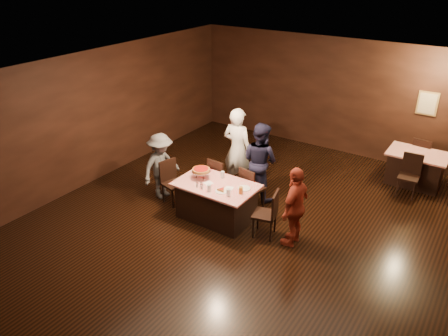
{
  "coord_description": "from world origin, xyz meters",
  "views": [
    {
      "loc": [
        3.67,
        -5.86,
        4.83
      ],
      "look_at": [
        -0.66,
        0.65,
        1.0
      ],
      "focal_mm": 35.0,
      "sensor_mm": 36.0,
      "label": 1
    }
  ],
  "objects_px": {
    "chair_far_right": "(253,188)",
    "diner_grey_knit": "(161,166)",
    "chair_far_left": "(221,178)",
    "glass_back": "(223,175)",
    "pizza_stand": "(201,170)",
    "glass_front_left": "(209,188)",
    "diner_navy_hoodie": "(260,161)",
    "glass_front_right": "(228,193)",
    "diner_white_jacket": "(237,150)",
    "diner_red_shirt": "(295,207)",
    "chair_end_right": "(265,214)",
    "back_table": "(415,168)",
    "chair_back_far": "(422,156)",
    "glass_amber": "(241,190)",
    "chair_end_left": "(174,183)",
    "main_table": "(216,201)",
    "chair_back_near": "(409,176)",
    "plate_empty": "(244,188)"
  },
  "relations": [
    {
      "from": "chair_back_far",
      "to": "diner_navy_hoodie",
      "type": "xyz_separation_m",
      "value": [
        -2.71,
        -3.13,
        0.38
      ]
    },
    {
      "from": "glass_front_left",
      "to": "glass_back",
      "type": "relative_size",
      "value": 1.0
    },
    {
      "from": "diner_white_jacket",
      "to": "glass_back",
      "type": "distance_m",
      "value": 1.03
    },
    {
      "from": "chair_back_far",
      "to": "glass_front_right",
      "type": "xyz_separation_m",
      "value": [
        -2.54,
        -4.64,
        0.37
      ]
    },
    {
      "from": "back_table",
      "to": "diner_red_shirt",
      "type": "bearing_deg",
      "value": -109.66
    },
    {
      "from": "glass_front_left",
      "to": "glass_amber",
      "type": "relative_size",
      "value": 1.0
    },
    {
      "from": "diner_navy_hoodie",
      "to": "glass_front_right",
      "type": "xyz_separation_m",
      "value": [
        0.17,
        -1.5,
        -0.02
      ]
    },
    {
      "from": "chair_back_far",
      "to": "diner_grey_knit",
      "type": "height_order",
      "value": "diner_grey_knit"
    },
    {
      "from": "plate_empty",
      "to": "glass_front_left",
      "type": "height_order",
      "value": "glass_front_left"
    },
    {
      "from": "main_table",
      "to": "chair_back_far",
      "type": "height_order",
      "value": "chair_back_far"
    },
    {
      "from": "diner_white_jacket",
      "to": "diner_red_shirt",
      "type": "distance_m",
      "value": 2.33
    },
    {
      "from": "chair_end_right",
      "to": "glass_front_right",
      "type": "height_order",
      "value": "chair_end_right"
    },
    {
      "from": "diner_red_shirt",
      "to": "chair_far_left",
      "type": "bearing_deg",
      "value": -108.13
    },
    {
      "from": "diner_white_jacket",
      "to": "chair_back_near",
      "type": "bearing_deg",
      "value": -150.84
    },
    {
      "from": "chair_back_far",
      "to": "diner_white_jacket",
      "type": "bearing_deg",
      "value": 49.1
    },
    {
      "from": "chair_back_near",
      "to": "glass_amber",
      "type": "distance_m",
      "value": 3.96
    },
    {
      "from": "chair_back_near",
      "to": "diner_red_shirt",
      "type": "height_order",
      "value": "diner_red_shirt"
    },
    {
      "from": "chair_back_far",
      "to": "pizza_stand",
      "type": "relative_size",
      "value": 2.5
    },
    {
      "from": "back_table",
      "to": "chair_far_right",
      "type": "height_order",
      "value": "chair_far_right"
    },
    {
      "from": "main_table",
      "to": "chair_back_near",
      "type": "relative_size",
      "value": 1.68
    },
    {
      "from": "diner_white_jacket",
      "to": "back_table",
      "type": "bearing_deg",
      "value": -142.3
    },
    {
      "from": "back_table",
      "to": "chair_end_left",
      "type": "xyz_separation_m",
      "value": [
        -4.09,
        -3.79,
        0.09
      ]
    },
    {
      "from": "chair_far_left",
      "to": "chair_end_right",
      "type": "bearing_deg",
      "value": 157.27
    },
    {
      "from": "back_table",
      "to": "glass_amber",
      "type": "height_order",
      "value": "glass_amber"
    },
    {
      "from": "diner_white_jacket",
      "to": "chair_end_right",
      "type": "bearing_deg",
      "value": 138.29
    },
    {
      "from": "glass_front_left",
      "to": "glass_front_right",
      "type": "bearing_deg",
      "value": 7.13
    },
    {
      "from": "main_table",
      "to": "diner_navy_hoodie",
      "type": "bearing_deg",
      "value": 77.41
    },
    {
      "from": "chair_back_far",
      "to": "glass_amber",
      "type": "xyz_separation_m",
      "value": [
        -2.39,
        -4.44,
        0.37
      ]
    },
    {
      "from": "chair_far_right",
      "to": "diner_white_jacket",
      "type": "distance_m",
      "value": 1.02
    },
    {
      "from": "chair_far_left",
      "to": "glass_front_right",
      "type": "height_order",
      "value": "chair_far_left"
    },
    {
      "from": "chair_back_far",
      "to": "diner_grey_knit",
      "type": "bearing_deg",
      "value": 49.84
    },
    {
      "from": "diner_navy_hoodie",
      "to": "diner_white_jacket",
      "type": "bearing_deg",
      "value": 8.6
    },
    {
      "from": "diner_white_jacket",
      "to": "plate_empty",
      "type": "relative_size",
      "value": 7.69
    },
    {
      "from": "pizza_stand",
      "to": "glass_front_left",
      "type": "bearing_deg",
      "value": -37.87
    },
    {
      "from": "chair_back_near",
      "to": "glass_front_left",
      "type": "height_order",
      "value": "chair_back_near"
    },
    {
      "from": "chair_end_left",
      "to": "chair_back_far",
      "type": "distance_m",
      "value": 6.0
    },
    {
      "from": "chair_far_right",
      "to": "diner_grey_knit",
      "type": "xyz_separation_m",
      "value": [
        -1.89,
        -0.68,
        0.26
      ]
    },
    {
      "from": "diner_navy_hoodie",
      "to": "plate_empty",
      "type": "distance_m",
      "value": 1.14
    },
    {
      "from": "chair_far_left",
      "to": "glass_back",
      "type": "distance_m",
      "value": 0.68
    },
    {
      "from": "glass_back",
      "to": "diner_white_jacket",
      "type": "bearing_deg",
      "value": 105.01
    },
    {
      "from": "chair_end_right",
      "to": "chair_back_far",
      "type": "height_order",
      "value": "same"
    },
    {
      "from": "glass_front_right",
      "to": "chair_far_right",
      "type": "bearing_deg",
      "value": 92.86
    },
    {
      "from": "glass_amber",
      "to": "back_table",
      "type": "bearing_deg",
      "value": 58.09
    },
    {
      "from": "diner_grey_knit",
      "to": "glass_back",
      "type": "relative_size",
      "value": 10.56
    },
    {
      "from": "diner_white_jacket",
      "to": "pizza_stand",
      "type": "distance_m",
      "value": 1.24
    },
    {
      "from": "chair_far_left",
      "to": "chair_back_near",
      "type": "distance_m",
      "value": 4.12
    },
    {
      "from": "chair_end_left",
      "to": "diner_white_jacket",
      "type": "xyz_separation_m",
      "value": [
        0.79,
        1.29,
        0.49
      ]
    },
    {
      "from": "glass_front_left",
      "to": "glass_front_right",
      "type": "relative_size",
      "value": 1.0
    },
    {
      "from": "back_table",
      "to": "glass_front_right",
      "type": "bearing_deg",
      "value": -122.17
    },
    {
      "from": "chair_end_left",
      "to": "diner_red_shirt",
      "type": "bearing_deg",
      "value": -74.46
    }
  ]
}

